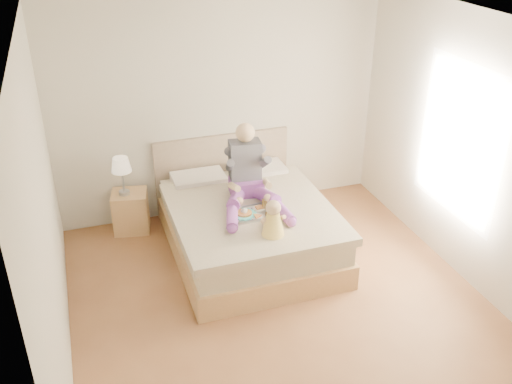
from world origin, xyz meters
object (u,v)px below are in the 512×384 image
object	(u,v)px
bed	(246,223)
nightstand	(131,211)
baby	(273,220)
tray	(252,212)
adult	(248,178)

from	to	relation	value
bed	nightstand	bearing A→B (deg)	146.37
nightstand	baby	size ratio (longest dim) A/B	1.31
tray	baby	world-z (taller)	baby
nightstand	tray	size ratio (longest dim) A/B	1.14
nightstand	adult	bearing A→B (deg)	-20.94
baby	tray	bearing A→B (deg)	102.52
nightstand	adult	xyz separation A→B (m)	(1.23, -0.77, 0.61)
bed	adult	size ratio (longest dim) A/B	2.06
bed	baby	distance (m)	0.87
bed	adult	distance (m)	0.55
bed	baby	xyz separation A→B (m)	(0.04, -0.75, 0.45)
nightstand	adult	world-z (taller)	adult
baby	adult	bearing A→B (deg)	92.71
bed	tray	bearing A→B (deg)	-96.97
bed	baby	bearing A→B (deg)	-87.08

